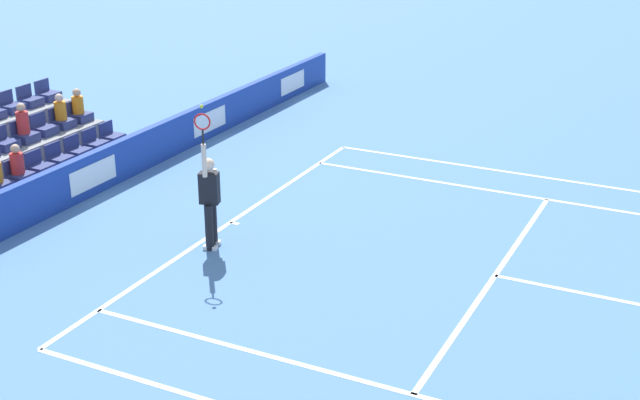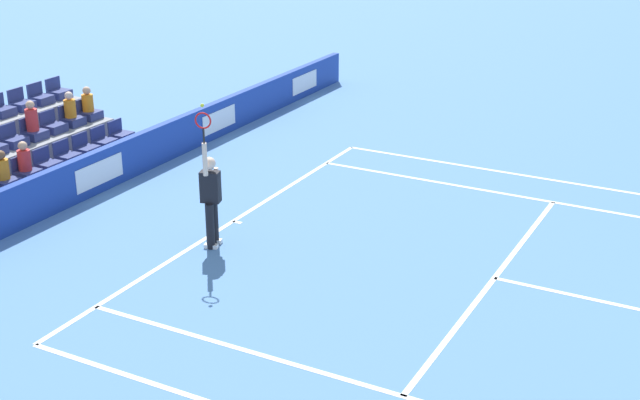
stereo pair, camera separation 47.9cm
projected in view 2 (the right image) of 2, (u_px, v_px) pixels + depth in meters
The scene contains 8 objects.
line_baseline at pixel (233, 221), 17.91m from camera, with size 10.97×0.10×0.01m, color white.
line_service at pixel (494, 278), 15.51m from camera, with size 8.23×0.10×0.01m, color white.
line_singles_sideline_right at pixel (574, 206), 18.69m from camera, with size 0.10×11.89×0.01m, color white.
line_doubles_sideline_right at pixel (589, 186), 19.82m from camera, with size 0.10×11.89×0.01m, color white.
line_centre_mark at pixel (237, 222), 17.86m from camera, with size 0.10×0.20×0.01m, color white.
sponsor_barrier at pixel (96, 172), 19.29m from camera, with size 23.20×0.22×0.94m.
tennis_player at pixel (211, 197), 16.44m from camera, with size 0.54×0.42×2.85m.
stadium_stand at pixel (19, 153), 20.28m from camera, with size 4.96×2.85×1.76m.
Camera 2 is at (13.74, -2.58, 6.96)m, focal length 49.46 mm.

